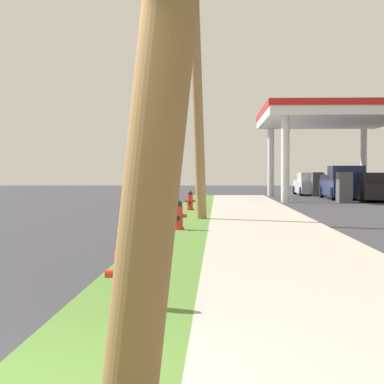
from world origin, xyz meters
name	(u,v)px	position (x,y,z in m)	size (l,w,h in m)	color
fire_hydrant_nearest	(125,276)	(0.64, 3.24, 0.45)	(0.42, 0.38, 0.74)	red
fire_hydrant_second	(179,217)	(0.65, 13.15, 0.45)	(0.42, 0.38, 0.74)	red
fire_hydrant_third	(190,202)	(0.57, 22.23, 0.45)	(0.42, 0.37, 0.74)	red
utility_pole_midground	(196,70)	(0.98, 17.14, 4.76)	(1.02, 1.18, 9.11)	#937047
car_silver_by_near_pump	(310,185)	(8.12, 43.88, 0.72)	(2.01, 4.53, 1.57)	#BCBCC1
car_black_by_far_pump	(374,188)	(10.17, 33.38, 0.72)	(2.10, 4.57, 1.57)	black
truck_navy_at_forecourt	(343,184)	(9.08, 36.63, 0.91)	(2.14, 5.41, 1.97)	navy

